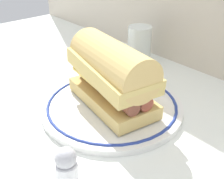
{
  "coord_description": "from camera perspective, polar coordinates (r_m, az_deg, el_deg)",
  "views": [
    {
      "loc": [
        0.35,
        -0.29,
        0.32
      ],
      "look_at": [
        -0.02,
        0.03,
        0.04
      ],
      "focal_mm": 45.63,
      "sensor_mm": 36.0,
      "label": 1
    }
  ],
  "objects": [
    {
      "name": "ground_plane",
      "position": [
        0.55,
        -1.39,
        -5.8
      ],
      "size": [
        1.5,
        1.5,
        0.0
      ],
      "primitive_type": "plane",
      "color": "white"
    },
    {
      "name": "plate",
      "position": [
        0.58,
        -0.0,
        -3.23
      ],
      "size": [
        0.28,
        0.28,
        0.01
      ],
      "color": "white",
      "rests_on": "ground_plane"
    },
    {
      "name": "sausage_sandwich",
      "position": [
        0.54,
        -0.0,
        3.28
      ],
      "size": [
        0.21,
        0.13,
        0.13
      ],
      "rotation": [
        0.0,
        0.0,
        -0.16
      ],
      "color": "#DDBB6A",
      "rests_on": "plate"
    },
    {
      "name": "drinking_glass",
      "position": [
        0.77,
        5.46,
        8.44
      ],
      "size": [
        0.06,
        0.06,
        0.1
      ],
      "color": "silver",
      "rests_on": "ground_plane"
    },
    {
      "name": "salt_shaker",
      "position": [
        0.4,
        -9.04,
        -15.88
      ],
      "size": [
        0.03,
        0.03,
        0.07
      ],
      "color": "white",
      "rests_on": "ground_plane"
    }
  ]
}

